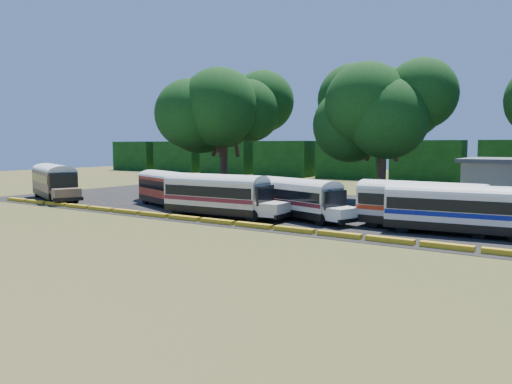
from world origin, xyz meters
The scene contains 12 objects.
ground centered at (0.00, 0.00, 0.00)m, with size 160.00×160.00×0.00m, color #46541C.
asphalt_strip centered at (1.00, 12.00, 0.01)m, with size 64.00×24.00×0.02m, color black.
curb centered at (0.00, 1.00, 0.15)m, with size 53.70×0.45×0.30m.
treeline_backdrop centered at (0.00, 48.00, 3.00)m, with size 130.00×4.00×6.00m.
bus_beige centered at (-23.90, 3.89, 1.98)m, with size 10.65×6.52×3.45m.
bus_red centered at (-10.77, 6.04, 1.76)m, with size 9.51×5.58×3.07m.
bus_cream_west centered at (-3.31, 3.43, 1.82)m, with size 9.88×2.86×3.21m.
bus_cream_east centered at (2.02, 5.91, 1.67)m, with size 9.21×4.94×2.95m.
bus_white_red centered at (10.93, 5.95, 1.75)m, with size 9.47×2.65×3.09m.
bus_white_blue centered at (12.86, 5.53, 1.70)m, with size 9.31×3.16×3.00m.
tree_west centered at (-13.46, 17.46, 9.21)m, with size 11.40×11.40×13.42m.
tree_center centered at (3.65, 18.76, 8.74)m, with size 9.77×9.77×12.37m.
Camera 1 is at (19.34, -25.48, 5.36)m, focal length 35.00 mm.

